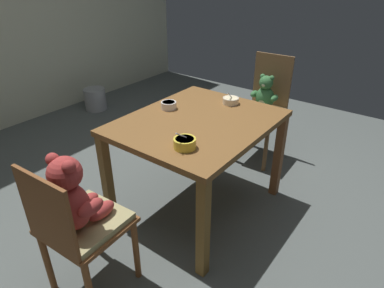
% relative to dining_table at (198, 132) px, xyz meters
% --- Properties ---
extents(ground_plane, '(5.20, 5.20, 0.04)m').
position_rel_dining_table_xyz_m(ground_plane, '(0.00, 0.00, -0.64)').
color(ground_plane, '#525956').
extents(dining_table, '(1.08, 0.89, 0.72)m').
position_rel_dining_table_xyz_m(dining_table, '(0.00, 0.00, 0.00)').
color(dining_table, brown).
rests_on(dining_table, ground_plane).
extents(teddy_chair_near_right, '(0.43, 0.40, 0.94)m').
position_rel_dining_table_xyz_m(teddy_chair_near_right, '(0.97, -0.02, -0.10)').
color(teddy_chair_near_right, brown).
rests_on(teddy_chair_near_right, ground_plane).
extents(teddy_chair_near_left, '(0.42, 0.42, 0.88)m').
position_rel_dining_table_xyz_m(teddy_chair_near_left, '(-0.97, 0.04, -0.06)').
color(teddy_chair_near_left, brown).
rests_on(teddy_chair_near_left, ground_plane).
extents(porridge_bowl_yellow_near_left, '(0.14, 0.13, 0.12)m').
position_rel_dining_table_xyz_m(porridge_bowl_yellow_near_left, '(-0.36, -0.17, 0.12)').
color(porridge_bowl_yellow_near_left, yellow).
rests_on(porridge_bowl_yellow_near_left, dining_table).
extents(porridge_bowl_cream_near_right, '(0.13, 0.12, 0.11)m').
position_rel_dining_table_xyz_m(porridge_bowl_cream_near_right, '(0.38, -0.02, 0.12)').
color(porridge_bowl_cream_near_right, beige).
rests_on(porridge_bowl_cream_near_right, dining_table).
extents(porridge_bowl_white_far_center, '(0.11, 0.11, 0.05)m').
position_rel_dining_table_xyz_m(porridge_bowl_white_far_center, '(0.03, 0.28, 0.12)').
color(porridge_bowl_white_far_center, silver).
rests_on(porridge_bowl_white_far_center, dining_table).
extents(metal_pail, '(0.26, 0.26, 0.27)m').
position_rel_dining_table_xyz_m(metal_pail, '(0.77, 2.15, -0.49)').
color(metal_pail, '#93969B').
rests_on(metal_pail, ground_plane).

